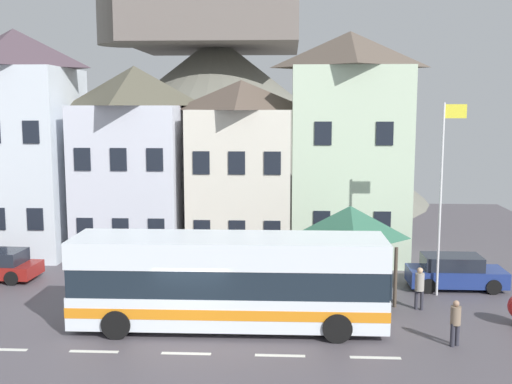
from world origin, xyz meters
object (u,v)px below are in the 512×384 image
townhouse_02 (241,169)px  bus_shelter (350,222)px  townhouse_00 (19,143)px  parked_car_02 (131,269)px  townhouse_01 (136,160)px  pedestrian_02 (384,290)px  flagpole (443,187)px  townhouse_03 (348,147)px  public_bench (340,268)px  hilltop_castle (216,108)px  parked_car_01 (455,272)px  transit_bus (229,282)px  pedestrian_01 (455,321)px  pedestrian_00 (420,285)px

townhouse_02 → bus_shelter: (5.04, -6.66, -1.52)m
townhouse_00 → parked_car_02: size_ratio=2.83×
townhouse_00 → townhouse_02: size_ratio=1.29×
townhouse_01 → pedestrian_02: size_ratio=6.12×
parked_car_02 → pedestrian_02: bearing=-10.1°
pedestrian_02 → flagpole: 5.06m
townhouse_03 → public_bench: (-0.64, -4.13, -5.30)m
hilltop_castle → pedestrian_02: bearing=-71.5°
townhouse_00 → hilltop_castle: 22.51m
pedestrian_02 → public_bench: bearing=106.0°
bus_shelter → parked_car_01: bearing=13.0°
townhouse_03 → parked_car_02: 12.44m
townhouse_00 → public_bench: (16.72, -4.37, -5.43)m
transit_bus → parked_car_02: size_ratio=2.64×
townhouse_03 → pedestrian_02: bearing=-85.6°
parked_car_01 → public_bench: (-4.83, 1.27, -0.23)m
townhouse_01 → parked_car_01: (15.40, -6.17, -4.27)m
bus_shelter → pedestrian_01: (2.95, -5.59, -2.20)m
parked_car_01 → parked_car_02: 14.25m
pedestrian_00 → pedestrian_01: 3.70m
transit_bus → parked_car_01: bearing=29.4°
townhouse_02 → townhouse_03: (5.51, -0.19, 1.19)m
transit_bus → parked_car_02: (-4.96, 5.55, -1.05)m
townhouse_01 → townhouse_03: size_ratio=0.86×
parked_car_02 → bus_shelter: bearing=0.4°
townhouse_00 → pedestrian_02: (18.03, -8.94, -5.06)m
townhouse_01 → pedestrian_02: 15.75m
townhouse_01 → public_bench: (10.58, -4.91, -4.50)m
townhouse_03 → parked_car_01: bearing=-52.2°
townhouse_03 → public_bench: townhouse_03 is taller
transit_bus → pedestrian_02: 6.18m
townhouse_03 → transit_bus: townhouse_03 is taller
townhouse_02 → flagpole: bearing=-37.2°
hilltop_castle → bus_shelter: 29.40m
townhouse_02 → parked_car_02: 8.10m
townhouse_02 → parked_car_01: 11.84m
transit_bus → townhouse_00: bearing=137.6°
transit_bus → bus_shelter: bus_shelter is taller
townhouse_01 → pedestrian_02: bearing=-38.5°
townhouse_01 → parked_car_01: bearing=-21.8°
transit_bus → townhouse_03: bearing=64.0°
hilltop_castle → parked_car_01: hilltop_castle is taller
transit_bus → pedestrian_02: (5.77, 2.05, -0.82)m
townhouse_00 → bus_shelter: 18.40m
townhouse_00 → pedestrian_02: bearing=-26.4°
parked_car_01 → transit_bus: bearing=-150.1°
hilltop_castle → pedestrian_01: bearing=-70.5°
bus_shelter → pedestrian_01: 6.69m
townhouse_02 → bus_shelter: townhouse_02 is taller
townhouse_01 → public_bench: size_ratio=5.63×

